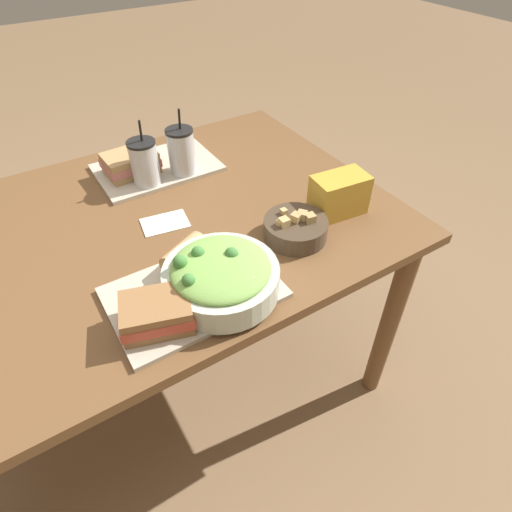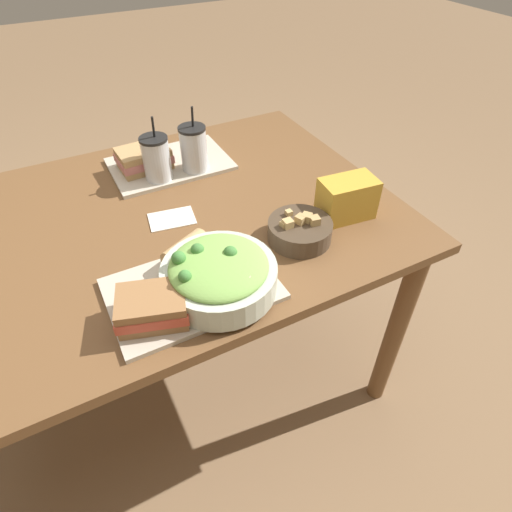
% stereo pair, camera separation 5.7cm
% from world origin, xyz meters
% --- Properties ---
extents(ground_plane, '(12.00, 12.00, 0.00)m').
position_xyz_m(ground_plane, '(0.00, 0.00, 0.00)').
color(ground_plane, '#846647').
extents(dining_table, '(1.38, 0.94, 0.75)m').
position_xyz_m(dining_table, '(0.00, 0.00, 0.66)').
color(dining_table, brown).
rests_on(dining_table, ground_plane).
extents(tray_near, '(0.37, 0.25, 0.01)m').
position_xyz_m(tray_near, '(0.02, -0.30, 0.76)').
color(tray_near, '#BCB29E').
rests_on(tray_near, dining_table).
extents(tray_far, '(0.37, 0.25, 0.01)m').
position_xyz_m(tray_far, '(0.16, 0.26, 0.76)').
color(tray_far, '#BCB29E').
rests_on(tray_far, dining_table).
extents(salad_bowl, '(0.26, 0.26, 0.10)m').
position_xyz_m(salad_bowl, '(0.07, -0.33, 0.81)').
color(salad_bowl, beige).
rests_on(salad_bowl, tray_near).
extents(soup_bowl, '(0.17, 0.17, 0.07)m').
position_xyz_m(soup_bowl, '(0.33, -0.26, 0.78)').
color(soup_bowl, '#473828').
rests_on(soup_bowl, dining_table).
extents(sandwich_near, '(0.17, 0.15, 0.06)m').
position_xyz_m(sandwich_near, '(-0.09, -0.35, 0.80)').
color(sandwich_near, olive).
rests_on(sandwich_near, tray_near).
extents(baguette_near, '(0.13, 0.10, 0.06)m').
position_xyz_m(baguette_near, '(0.04, -0.21, 0.79)').
color(baguette_near, tan).
rests_on(baguette_near, tray_near).
extents(sandwich_far, '(0.17, 0.12, 0.06)m').
position_xyz_m(sandwich_far, '(0.08, 0.27, 0.80)').
color(sandwich_far, tan).
rests_on(sandwich_far, tray_far).
extents(drink_cup_dark, '(0.08, 0.08, 0.20)m').
position_xyz_m(drink_cup_dark, '(0.10, 0.18, 0.83)').
color(drink_cup_dark, silver).
rests_on(drink_cup_dark, tray_far).
extents(drink_cup_red, '(0.08, 0.08, 0.20)m').
position_xyz_m(drink_cup_red, '(0.22, 0.18, 0.83)').
color(drink_cup_red, silver).
rests_on(drink_cup_red, tray_far).
extents(chip_bag, '(0.16, 0.10, 0.11)m').
position_xyz_m(chip_bag, '(0.50, -0.23, 0.81)').
color(chip_bag, gold).
rests_on(chip_bag, dining_table).
extents(napkin_folded, '(0.14, 0.11, 0.00)m').
position_xyz_m(napkin_folded, '(0.07, -0.02, 0.76)').
color(napkin_folded, silver).
rests_on(napkin_folded, dining_table).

